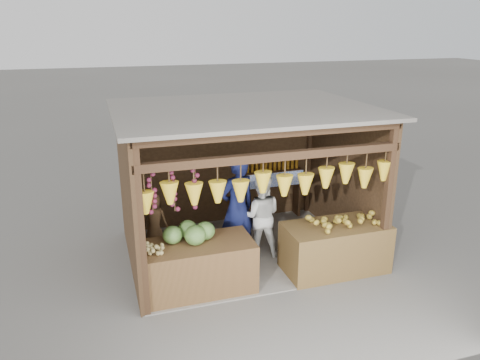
# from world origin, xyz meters

# --- Properties ---
(ground) EXTENTS (80.00, 80.00, 0.00)m
(ground) POSITION_xyz_m (0.00, 0.00, 0.00)
(ground) COLOR #514F49
(ground) RESTS_ON ground
(stall_structure) EXTENTS (4.30, 3.30, 2.66)m
(stall_structure) POSITION_xyz_m (-0.03, -0.04, 1.67)
(stall_structure) COLOR slate
(stall_structure) RESTS_ON ground
(back_shelf) EXTENTS (1.25, 0.32, 1.32)m
(back_shelf) POSITION_xyz_m (1.05, 1.28, 0.87)
(back_shelf) COLOR #382314
(back_shelf) RESTS_ON ground
(counter_left) EXTENTS (1.76, 0.85, 0.80)m
(counter_left) POSITION_xyz_m (-1.10, -1.02, 0.40)
(counter_left) COLOR #442D16
(counter_left) RESTS_ON ground
(counter_right) EXTENTS (1.73, 0.85, 0.82)m
(counter_right) POSITION_xyz_m (1.26, -1.09, 0.41)
(counter_right) COLOR #523A1B
(counter_right) RESTS_ON ground
(stool) EXTENTS (0.28, 0.28, 0.26)m
(stool) POSITION_xyz_m (-1.56, 0.21, 0.13)
(stool) COLOR black
(stool) RESTS_ON ground
(man_standing) EXTENTS (0.78, 0.62, 1.87)m
(man_standing) POSITION_xyz_m (-0.16, -0.13, 0.94)
(man_standing) COLOR #121846
(man_standing) RESTS_ON ground
(woman_standing) EXTENTS (0.88, 0.79, 1.50)m
(woman_standing) POSITION_xyz_m (0.26, -0.17, 0.75)
(woman_standing) COLOR white
(woman_standing) RESTS_ON ground
(vendor_seated) EXTENTS (0.55, 0.50, 0.95)m
(vendor_seated) POSITION_xyz_m (-1.56, 0.21, 0.74)
(vendor_seated) COLOR brown
(vendor_seated) RESTS_ON stool
(melon_pile) EXTENTS (1.00, 0.50, 0.32)m
(melon_pile) POSITION_xyz_m (-1.16, -0.93, 0.96)
(melon_pile) COLOR #144512
(melon_pile) RESTS_ON counter_left
(tanfruit_pile) EXTENTS (0.34, 0.40, 0.13)m
(tanfruit_pile) POSITION_xyz_m (-1.72, -1.10, 0.87)
(tanfruit_pile) COLOR tan
(tanfruit_pile) RESTS_ON counter_left
(mango_pile) EXTENTS (1.40, 0.64, 0.22)m
(mango_pile) POSITION_xyz_m (1.36, -1.14, 0.93)
(mango_pile) COLOR #BA5818
(mango_pile) RESTS_ON counter_right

